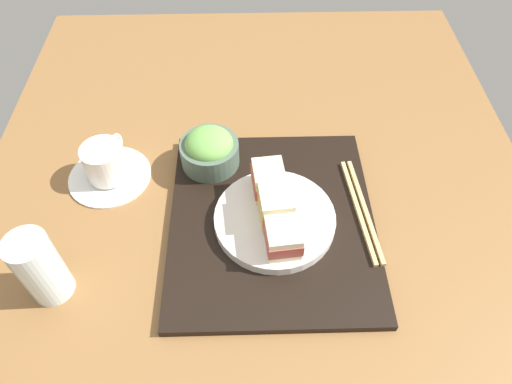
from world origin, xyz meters
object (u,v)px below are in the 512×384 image
object	(u,v)px
sandwich_near	(283,236)
chopsticks_pair	(361,210)
sandwich_plate	(275,219)
sandwich_middle	(275,205)
sandwich_far	(269,180)
salad_bowl	(209,150)
drinking_glass	(40,268)
coffee_cup	(107,166)

from	to	relation	value
sandwich_near	chopsticks_pair	world-z (taller)	sandwich_near
sandwich_plate	sandwich_near	bearing A→B (deg)	-171.59
sandwich_middle	sandwich_far	size ratio (longest dim) A/B	1.00
salad_bowl	sandwich_near	bearing A→B (deg)	-148.54
sandwich_near	drinking_glass	xyz separation A→B (cm)	(-5.00, 34.87, 0.75)
salad_bowl	coffee_cup	bearing A→B (deg)	95.71
sandwich_plate	salad_bowl	distance (cm)	17.89
coffee_cup	drinking_glass	size ratio (longest dim) A/B	1.18
sandwich_middle	drinking_glass	world-z (taller)	drinking_glass
salad_bowl	sandwich_far	bearing A→B (deg)	-129.15
sandwich_plate	drinking_glass	bearing A→B (deg)	107.18
sandwich_plate	salad_bowl	xyz separation A→B (cm)	(13.86, 11.05, 2.41)
sandwich_middle	coffee_cup	world-z (taller)	sandwich_middle
sandwich_middle	chopsticks_pair	size ratio (longest dim) A/B	0.32
salad_bowl	sandwich_plate	bearing A→B (deg)	-141.44
sandwich_middle	chopsticks_pair	distance (cm)	15.48
sandwich_plate	coffee_cup	world-z (taller)	coffee_cup
sandwich_near	sandwich_far	world-z (taller)	sandwich_far
chopsticks_pair	sandwich_near	bearing A→B (deg)	118.29
sandwich_far	coffee_cup	bearing A→B (deg)	77.23
sandwich_near	sandwich_middle	xyz separation A→B (cm)	(5.53, 0.82, 0.53)
sandwich_far	salad_bowl	size ratio (longest dim) A/B	0.67
sandwich_plate	drinking_glass	distance (cm)	35.87
sandwich_near	drinking_glass	bearing A→B (deg)	98.16
coffee_cup	salad_bowl	bearing A→B (deg)	-84.29
salad_bowl	drinking_glass	xyz separation A→B (cm)	(-24.39, 23.00, 1.63)
chopsticks_pair	drinking_glass	xyz separation A→B (cm)	(-12.49, 48.78, 4.56)
chopsticks_pair	sandwich_plate	bearing A→B (deg)	97.58
chopsticks_pair	drinking_glass	bearing A→B (deg)	104.36
coffee_cup	sandwich_near	bearing A→B (deg)	-120.10
sandwich_plate	drinking_glass	world-z (taller)	drinking_glass
sandwich_near	chopsticks_pair	distance (cm)	16.25
drinking_glass	chopsticks_pair	bearing A→B (deg)	-75.64
sandwich_plate	coffee_cup	bearing A→B (deg)	67.80
sandwich_near	drinking_glass	world-z (taller)	drinking_glass
sandwich_far	chopsticks_pair	distance (cm)	16.42
sandwich_far	coffee_cup	world-z (taller)	sandwich_far
sandwich_middle	sandwich_far	world-z (taller)	sandwich_middle
sandwich_middle	drinking_glass	distance (cm)	35.64
sandwich_plate	salad_bowl	bearing A→B (deg)	38.56
drinking_glass	sandwich_far	bearing A→B (deg)	-64.21
sandwich_far	coffee_cup	size ratio (longest dim) A/B	0.48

